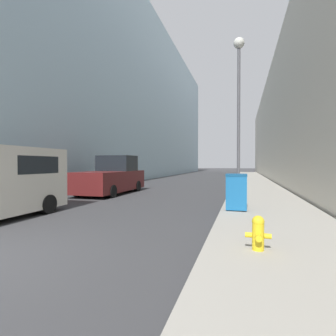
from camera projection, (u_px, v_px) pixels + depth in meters
sidewalk_right at (255, 185)px, 19.92m from camera, size 3.18×60.00×0.15m
building_left_glass at (109, 99)px, 32.02m from camera, size 12.00×60.00×19.25m
building_right_stone at (335, 123)px, 25.42m from camera, size 12.00×60.00×11.23m
fire_hydrant at (258, 232)px, 4.61m from camera, size 0.44×0.33×0.61m
trash_bin at (236, 191)px, 8.61m from camera, size 0.67×0.65×1.19m
lamppost at (239, 93)px, 11.11m from camera, size 0.46×0.46×6.87m
pickup_truck at (111, 177)px, 14.88m from camera, size 2.23×5.20×2.16m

